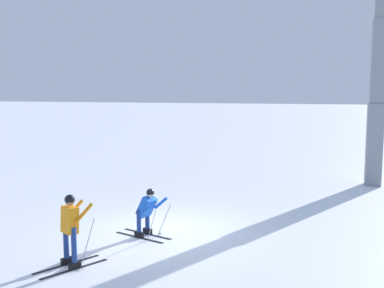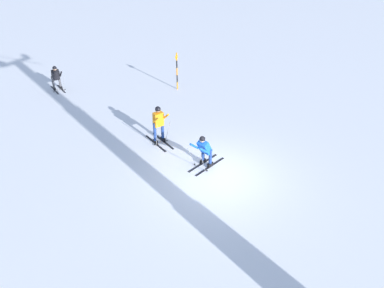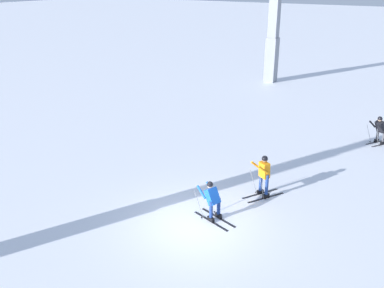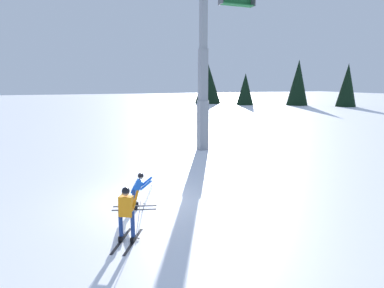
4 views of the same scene
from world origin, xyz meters
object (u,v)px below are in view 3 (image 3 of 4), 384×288
object	(u,v)px
skier_carving_main	(212,198)
skier_distant_downhill	(264,173)
lift_tower_far	(274,24)
skier_distant_uphill	(380,128)

from	to	relation	value
skier_carving_main	skier_distant_downhill	world-z (taller)	skier_distant_downhill
skier_distant_downhill	lift_tower_far	bearing A→B (deg)	22.05
lift_tower_far	skier_distant_uphill	xyz separation A→B (m)	(-10.43, -10.53, -3.82)
skier_distant_uphill	skier_distant_downhill	size ratio (longest dim) A/B	0.93
skier_distant_downhill	skier_distant_uphill	bearing A→B (deg)	-17.88
skier_carving_main	lift_tower_far	world-z (taller)	lift_tower_far
lift_tower_far	skier_distant_downhill	world-z (taller)	lift_tower_far
skier_distant_uphill	skier_distant_downhill	bearing A→B (deg)	162.12
lift_tower_far	skier_distant_uphill	world-z (taller)	lift_tower_far
skier_carving_main	lift_tower_far	distance (m)	23.04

